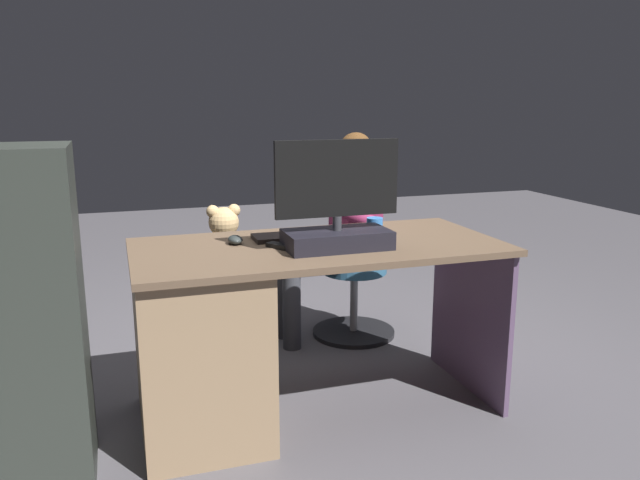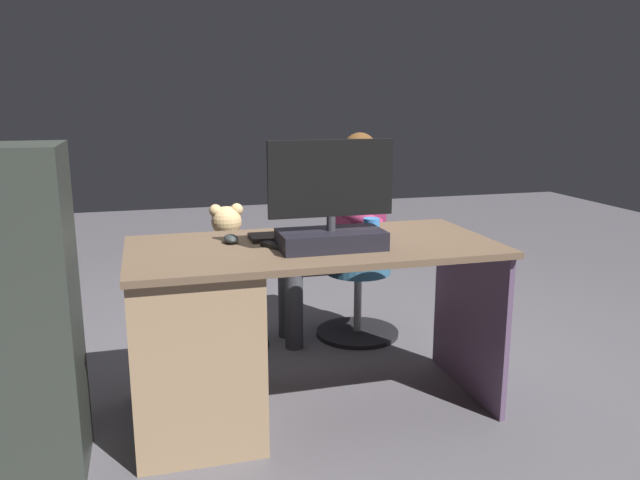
{
  "view_description": "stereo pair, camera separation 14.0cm",
  "coord_description": "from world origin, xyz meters",
  "px_view_note": "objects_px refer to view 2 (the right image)",
  "views": [
    {
      "loc": [
        0.79,
        2.81,
        1.34
      ],
      "look_at": [
        -0.14,
        -0.02,
        0.66
      ],
      "focal_mm": 35.29,
      "sensor_mm": 36.0,
      "label": 1
    },
    {
      "loc": [
        0.65,
        2.85,
        1.34
      ],
      "look_at": [
        -0.14,
        -0.02,
        0.66
      ],
      "focal_mm": 35.29,
      "sensor_mm": 36.0,
      "label": 2
    }
  ],
  "objects_px": {
    "keyboard": "(298,235)",
    "visitor_chair": "(358,295)",
    "tv_remote": "(277,246)",
    "office_chair_teddy": "(229,303)",
    "person": "(344,220)",
    "teddy_bear": "(227,242)",
    "cup": "(371,228)",
    "monitor": "(331,217)",
    "computer_mouse": "(231,239)",
    "desk": "(220,332)"
  },
  "relations": [
    {
      "from": "cup",
      "to": "teddy_bear",
      "type": "xyz_separation_m",
      "value": [
        0.53,
        -0.76,
        -0.19
      ]
    },
    {
      "from": "computer_mouse",
      "to": "teddy_bear",
      "type": "xyz_separation_m",
      "value": [
        -0.07,
        -0.69,
        -0.17
      ]
    },
    {
      "from": "keyboard",
      "to": "cup",
      "type": "bearing_deg",
      "value": 163.08
    },
    {
      "from": "monitor",
      "to": "visitor_chair",
      "type": "xyz_separation_m",
      "value": [
        -0.42,
        -0.88,
        -0.63
      ]
    },
    {
      "from": "visitor_chair",
      "to": "person",
      "type": "distance_m",
      "value": 0.45
    },
    {
      "from": "monitor",
      "to": "office_chair_teddy",
      "type": "relative_size",
      "value": 1.17
    },
    {
      "from": "cup",
      "to": "visitor_chair",
      "type": "xyz_separation_m",
      "value": [
        -0.2,
        -0.75,
        -0.55
      ]
    },
    {
      "from": "office_chair_teddy",
      "to": "person",
      "type": "height_order",
      "value": "person"
    },
    {
      "from": "keyboard",
      "to": "cup",
      "type": "height_order",
      "value": "cup"
    },
    {
      "from": "tv_remote",
      "to": "teddy_bear",
      "type": "relative_size",
      "value": 0.41
    },
    {
      "from": "monitor",
      "to": "teddy_bear",
      "type": "distance_m",
      "value": 0.99
    },
    {
      "from": "keyboard",
      "to": "cup",
      "type": "relative_size",
      "value": 4.81
    },
    {
      "from": "teddy_bear",
      "to": "desk",
      "type": "bearing_deg",
      "value": 80.27
    },
    {
      "from": "office_chair_teddy",
      "to": "monitor",
      "type": "bearing_deg",
      "value": 109.35
    },
    {
      "from": "desk",
      "to": "tv_remote",
      "type": "distance_m",
      "value": 0.43
    },
    {
      "from": "desk",
      "to": "person",
      "type": "height_order",
      "value": "person"
    },
    {
      "from": "person",
      "to": "keyboard",
      "type": "bearing_deg",
      "value": 57.38
    },
    {
      "from": "tv_remote",
      "to": "office_chair_teddy",
      "type": "distance_m",
      "value": 0.96
    },
    {
      "from": "cup",
      "to": "tv_remote",
      "type": "distance_m",
      "value": 0.44
    },
    {
      "from": "tv_remote",
      "to": "visitor_chair",
      "type": "bearing_deg",
      "value": -158.89
    },
    {
      "from": "monitor",
      "to": "cup",
      "type": "distance_m",
      "value": 0.27
    },
    {
      "from": "keyboard",
      "to": "computer_mouse",
      "type": "bearing_deg",
      "value": 4.67
    },
    {
      "from": "monitor",
      "to": "person",
      "type": "xyz_separation_m",
      "value": [
        -0.34,
        -0.88,
        -0.2
      ]
    },
    {
      "from": "office_chair_teddy",
      "to": "teddy_bear",
      "type": "xyz_separation_m",
      "value": [
        0.0,
        -0.01,
        0.34
      ]
    },
    {
      "from": "teddy_bear",
      "to": "person",
      "type": "xyz_separation_m",
      "value": [
        -0.65,
        0.01,
        0.08
      ]
    },
    {
      "from": "cup",
      "to": "teddy_bear",
      "type": "relative_size",
      "value": 0.24
    },
    {
      "from": "cup",
      "to": "office_chair_teddy",
      "type": "xyz_separation_m",
      "value": [
        0.53,
        -0.75,
        -0.53
      ]
    },
    {
      "from": "keyboard",
      "to": "teddy_bear",
      "type": "xyz_separation_m",
      "value": [
        0.23,
        -0.67,
        -0.16
      ]
    },
    {
      "from": "monitor",
      "to": "keyboard",
      "type": "bearing_deg",
      "value": -70.5
    },
    {
      "from": "visitor_chair",
      "to": "keyboard",
      "type": "bearing_deg",
      "value": 52.42
    },
    {
      "from": "tv_remote",
      "to": "person",
      "type": "bearing_deg",
      "value": -155.0
    },
    {
      "from": "desk",
      "to": "cup",
      "type": "height_order",
      "value": "cup"
    },
    {
      "from": "cup",
      "to": "person",
      "type": "bearing_deg",
      "value": -98.86
    },
    {
      "from": "visitor_chair",
      "to": "teddy_bear",
      "type": "bearing_deg",
      "value": -1.01
    },
    {
      "from": "keyboard",
      "to": "visitor_chair",
      "type": "bearing_deg",
      "value": -127.58
    },
    {
      "from": "computer_mouse",
      "to": "person",
      "type": "height_order",
      "value": "person"
    },
    {
      "from": "desk",
      "to": "keyboard",
      "type": "height_order",
      "value": "keyboard"
    },
    {
      "from": "cup",
      "to": "keyboard",
      "type": "bearing_deg",
      "value": -16.92
    },
    {
      "from": "desk",
      "to": "cup",
      "type": "distance_m",
      "value": 0.77
    },
    {
      "from": "tv_remote",
      "to": "visitor_chair",
      "type": "height_order",
      "value": "tv_remote"
    },
    {
      "from": "office_chair_teddy",
      "to": "person",
      "type": "relative_size",
      "value": 0.37
    },
    {
      "from": "desk",
      "to": "office_chair_teddy",
      "type": "bearing_deg",
      "value": -99.89
    },
    {
      "from": "tv_remote",
      "to": "person",
      "type": "distance_m",
      "value": 0.99
    },
    {
      "from": "desk",
      "to": "visitor_chair",
      "type": "xyz_separation_m",
      "value": [
        -0.87,
        -0.79,
        -0.16
      ]
    },
    {
      "from": "desk",
      "to": "computer_mouse",
      "type": "relative_size",
      "value": 15.82
    },
    {
      "from": "monitor",
      "to": "keyboard",
      "type": "height_order",
      "value": "monitor"
    },
    {
      "from": "monitor",
      "to": "person",
      "type": "bearing_deg",
      "value": -110.97
    },
    {
      "from": "keyboard",
      "to": "computer_mouse",
      "type": "distance_m",
      "value": 0.3
    },
    {
      "from": "person",
      "to": "computer_mouse",
      "type": "bearing_deg",
      "value": 43.54
    },
    {
      "from": "tv_remote",
      "to": "office_chair_teddy",
      "type": "bearing_deg",
      "value": -114.44
    }
  ]
}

